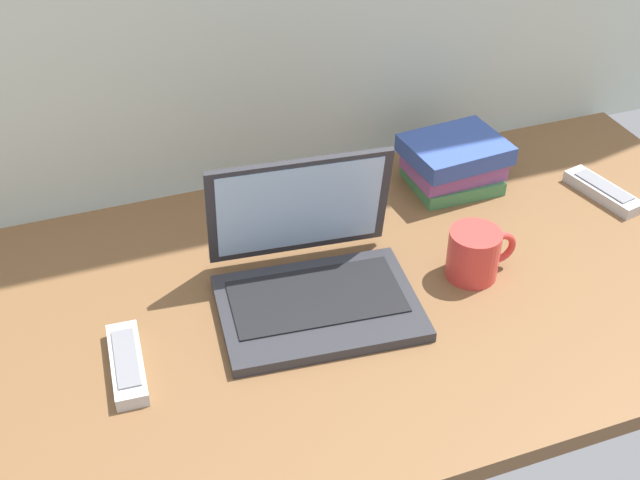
# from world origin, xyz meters

# --- Properties ---
(desk) EXTENTS (1.60, 0.76, 0.03)m
(desk) POSITION_xyz_m (0.00, 0.00, 0.01)
(desk) COLOR brown
(desk) RESTS_ON ground
(laptop) EXTENTS (0.33, 0.29, 0.22)m
(laptop) POSITION_xyz_m (-0.02, 0.02, 0.08)
(laptop) COLOR #2D2D33
(laptop) RESTS_ON desk
(coffee_mug) EXTENTS (0.12, 0.09, 0.09)m
(coffee_mug) POSITION_xyz_m (0.25, -0.03, 0.07)
(coffee_mug) COLOR red
(coffee_mug) RESTS_ON desk
(remote_control_near) EXTENTS (0.08, 0.17, 0.02)m
(remote_control_near) POSITION_xyz_m (0.59, 0.10, 0.04)
(remote_control_near) COLOR #B7B7B7
(remote_control_near) RESTS_ON desk
(remote_control_far) EXTENTS (0.06, 0.16, 0.02)m
(remote_control_far) POSITION_xyz_m (-0.33, -0.05, 0.04)
(remote_control_far) COLOR #B7B7B7
(remote_control_far) RESTS_ON desk
(book_stack) EXTENTS (0.19, 0.16, 0.10)m
(book_stack) POSITION_xyz_m (0.34, 0.23, 0.08)
(book_stack) COLOR #3F7F4C
(book_stack) RESTS_ON desk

